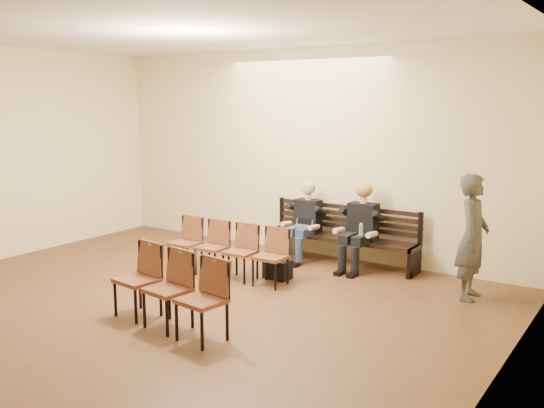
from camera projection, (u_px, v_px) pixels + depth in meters
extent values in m
plane|color=brown|center=(71.00, 347.00, 6.55)|extent=(10.00, 10.00, 0.00)
cube|color=beige|center=(306.00, 152.00, 10.35)|extent=(8.00, 0.02, 3.50)
cube|color=beige|center=(444.00, 235.00, 4.07)|extent=(0.02, 10.00, 3.50)
cube|color=white|center=(51.00, 11.00, 5.95)|extent=(8.00, 10.00, 0.02)
cube|color=black|center=(340.00, 250.00, 9.86)|extent=(2.60, 0.90, 0.45)
cube|color=#BCBDC1|center=(301.00, 228.00, 9.90)|extent=(0.34, 0.29, 0.22)
cylinder|color=silver|center=(361.00, 238.00, 9.22)|extent=(0.07, 0.07, 0.21)
cube|color=black|center=(278.00, 269.00, 9.04)|extent=(0.39, 0.27, 0.28)
imported|color=#3D3831|center=(473.00, 228.00, 8.01)|extent=(0.52, 0.74, 1.94)
cube|color=brown|center=(226.00, 250.00, 9.08)|extent=(2.03, 0.50, 0.83)
cube|color=brown|center=(168.00, 290.00, 7.04)|extent=(1.69, 0.71, 0.91)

